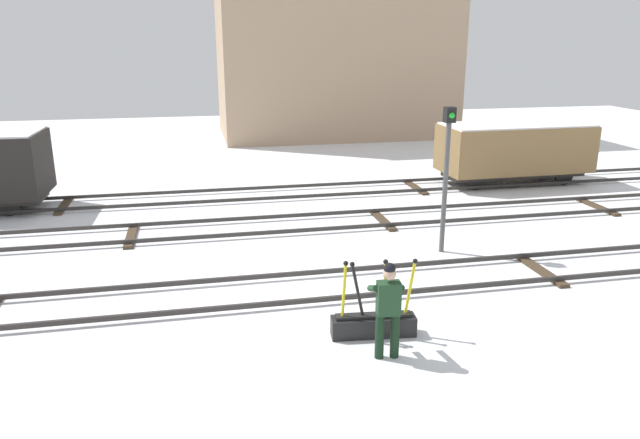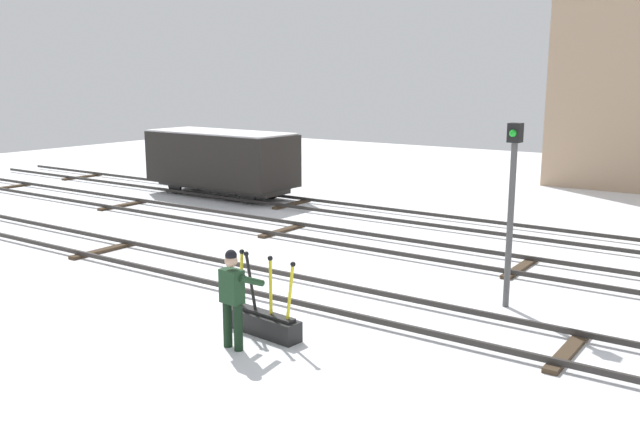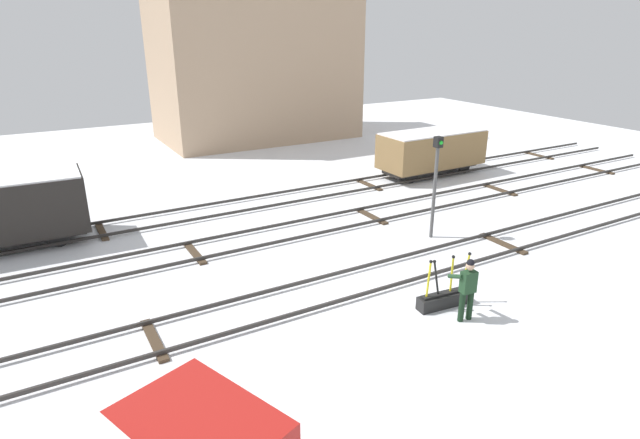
# 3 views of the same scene
# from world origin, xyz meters

# --- Properties ---
(ground_plane) EXTENTS (60.00, 60.00, 0.00)m
(ground_plane) POSITION_xyz_m (0.00, 0.00, 0.00)
(ground_plane) COLOR white
(track_main_line) EXTENTS (44.00, 1.94, 0.18)m
(track_main_line) POSITION_xyz_m (0.00, 0.00, 0.11)
(track_main_line) COLOR #2D2B28
(track_main_line) RESTS_ON ground_plane
(track_siding_near) EXTENTS (44.00, 1.94, 0.18)m
(track_siding_near) POSITION_xyz_m (0.00, 4.48, 0.11)
(track_siding_near) COLOR #2D2B28
(track_siding_near) RESTS_ON ground_plane
(track_siding_far) EXTENTS (44.00, 1.94, 0.18)m
(track_siding_far) POSITION_xyz_m (0.00, 8.03, 0.11)
(track_siding_far) COLOR #2D2B28
(track_siding_far) RESTS_ON ground_plane
(switch_lever_frame) EXTENTS (1.55, 0.51, 1.45)m
(switch_lever_frame) POSITION_xyz_m (1.24, -2.14, 0.25)
(switch_lever_frame) COLOR black
(switch_lever_frame) RESTS_ON ground_plane
(rail_worker) EXTENTS (0.58, 0.67, 1.69)m
(rail_worker) POSITION_xyz_m (1.24, -2.91, 0.95)
(rail_worker) COLOR black
(rail_worker) RESTS_ON ground_plane
(signal_post) EXTENTS (0.24, 0.32, 3.58)m
(signal_post) POSITION_xyz_m (4.18, 1.74, 2.21)
(signal_post) COLOR #4C4C4C
(signal_post) RESTS_ON ground_plane
(apartment_building) EXTENTS (12.31, 7.11, 10.67)m
(apartment_building) POSITION_xyz_m (5.88, 21.00, 5.34)
(apartment_building) COLOR tan
(apartment_building) RESTS_ON ground_plane
(freight_car_back_track) EXTENTS (5.35, 2.23, 2.18)m
(freight_car_back_track) POSITION_xyz_m (9.57, 8.03, 1.27)
(freight_car_back_track) COLOR #2D2B28
(freight_car_back_track) RESTS_ON ground_plane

